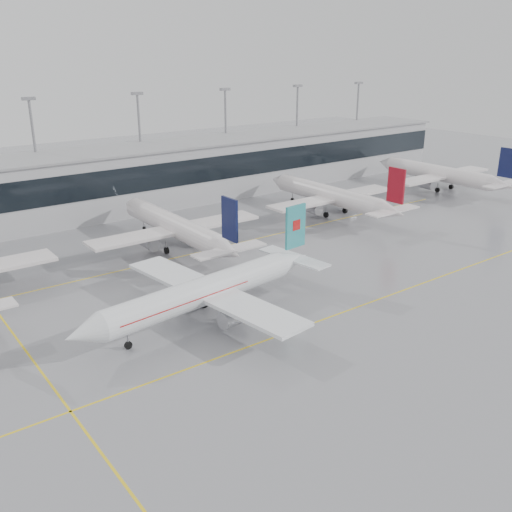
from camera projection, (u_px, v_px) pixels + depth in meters
ground at (316, 322)px, 68.53m from camera, size 320.00×320.00×0.00m
taxi_line_main at (316, 322)px, 68.53m from camera, size 120.00×0.25×0.01m
taxi_line_north at (189, 255)px, 91.11m from camera, size 120.00×0.25×0.01m
taxi_line_cross at (23, 346)px, 62.93m from camera, size 0.25×60.00×0.01m
terminal at (105, 183)px, 113.15m from camera, size 180.00×15.00×12.00m
terminal_glass at (121, 182)px, 106.95m from camera, size 180.00×0.20×5.00m
terminal_roof at (103, 151)px, 111.03m from camera, size 182.00×16.00×0.40m
light_masts at (90, 142)px, 115.16m from camera, size 156.40×1.00×22.60m
air_canada_jet at (209, 290)px, 68.71m from camera, size 36.27×29.12×11.36m
parked_jet_c at (176, 227)px, 92.62m from camera, size 29.64×36.96×11.72m
parked_jet_d at (332, 196)px, 112.33m from camera, size 29.64×36.96×11.72m
parked_jet_e at (442, 174)px, 132.04m from camera, size 29.64×36.96×11.72m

